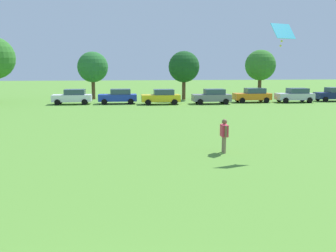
% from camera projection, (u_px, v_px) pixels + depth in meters
% --- Properties ---
extents(ground_plane, '(160.00, 160.00, 0.00)m').
position_uv_depth(ground_plane, '(115.00, 112.00, 34.00)').
color(ground_plane, '#568C33').
extents(adult_bystander, '(0.33, 0.80, 1.68)m').
position_uv_depth(adult_bystander, '(224.00, 133.00, 17.91)').
color(adult_bystander, '#8C7259').
rests_on(adult_bystander, ground).
extents(kite, '(1.29, 0.90, 1.11)m').
position_uv_depth(kite, '(283.00, 32.00, 17.53)').
color(kite, '#3FBFE5').
extents(parked_car_white_0, '(4.30, 2.02, 1.68)m').
position_uv_depth(parked_car_white_0, '(73.00, 97.00, 41.11)').
color(parked_car_white_0, white).
rests_on(parked_car_white_0, ground).
extents(parked_car_blue_1, '(4.30, 2.02, 1.68)m').
position_uv_depth(parked_car_blue_1, '(118.00, 96.00, 41.61)').
color(parked_car_blue_1, '#1E38AD').
rests_on(parked_car_blue_1, ground).
extents(parked_car_yellow_2, '(4.30, 2.02, 1.68)m').
position_uv_depth(parked_car_yellow_2, '(161.00, 97.00, 41.05)').
color(parked_car_yellow_2, yellow).
rests_on(parked_car_yellow_2, ground).
extents(parked_car_gray_3, '(4.30, 2.02, 1.68)m').
position_uv_depth(parked_car_gray_3, '(212.00, 96.00, 41.56)').
color(parked_car_gray_3, slate).
rests_on(parked_car_gray_3, ground).
extents(parked_car_orange_4, '(4.30, 2.02, 1.68)m').
position_uv_depth(parked_car_orange_4, '(253.00, 95.00, 43.33)').
color(parked_car_orange_4, orange).
rests_on(parked_car_orange_4, ground).
extents(parked_car_silver_5, '(4.30, 2.02, 1.68)m').
position_uv_depth(parked_car_silver_5, '(295.00, 95.00, 43.30)').
color(parked_car_silver_5, silver).
rests_on(parked_car_silver_5, ground).
extents(parked_car_navy_6, '(4.30, 2.02, 1.68)m').
position_uv_depth(parked_car_navy_6, '(334.00, 94.00, 44.75)').
color(parked_car_navy_6, '#141E4C').
rests_on(parked_car_navy_6, ground).
extents(tree_left, '(3.91, 3.91, 6.10)m').
position_uv_depth(tree_left, '(93.00, 67.00, 46.91)').
color(tree_left, brown).
rests_on(tree_left, ground).
extents(tree_right, '(3.94, 3.94, 6.14)m').
position_uv_depth(tree_right, '(184.00, 67.00, 46.44)').
color(tree_right, brown).
rests_on(tree_right, ground).
extents(tree_far_right, '(4.15, 4.15, 6.46)m').
position_uv_depth(tree_far_right, '(260.00, 65.00, 49.86)').
color(tree_far_right, brown).
rests_on(tree_far_right, ground).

